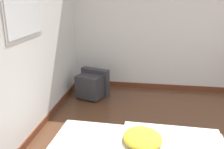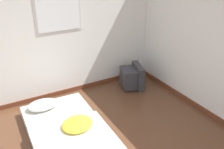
% 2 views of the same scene
% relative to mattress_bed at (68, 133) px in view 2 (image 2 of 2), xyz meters
% --- Properties ---
extents(wall_back, '(7.50, 0.08, 2.60)m').
position_rel_mattress_bed_xyz_m(wall_back, '(-0.19, 1.39, 1.17)').
color(wall_back, white).
rests_on(wall_back, ground_plane).
extents(mattress_bed, '(1.13, 1.96, 0.32)m').
position_rel_mattress_bed_xyz_m(mattress_bed, '(0.00, 0.00, 0.00)').
color(mattress_bed, silver).
rests_on(mattress_bed, ground_plane).
extents(crt_tv, '(0.52, 0.56, 0.49)m').
position_rel_mattress_bed_xyz_m(crt_tv, '(1.75, 0.91, 0.12)').
color(crt_tv, '#333338').
rests_on(crt_tv, ground_plane).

